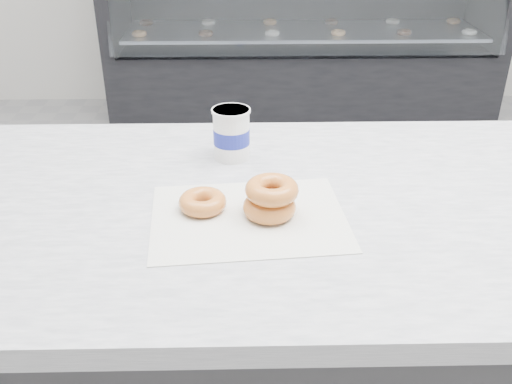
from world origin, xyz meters
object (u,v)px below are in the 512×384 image
at_px(donut_stack, 271,198).
at_px(display_case, 302,44).
at_px(coffee_cup, 231,133).
at_px(donut_single, 203,202).
at_px(counter, 412,370).

bearing_deg(donut_stack, display_case, 83.24).
height_order(display_case, coffee_cup, display_case).
bearing_deg(donut_single, counter, 4.61).
bearing_deg(donut_stack, coffee_cup, 106.52).
bearing_deg(coffee_cup, donut_stack, -67.02).
bearing_deg(coffee_cup, counter, -18.26).
distance_m(counter, donut_single, 0.65).
height_order(counter, donut_single, donut_single).
bearing_deg(display_case, counter, -90.00).
bearing_deg(donut_single, donut_stack, -9.94).
xyz_separation_m(display_case, coffee_cup, (-0.40, -2.54, 0.46)).
height_order(display_case, donut_stack, display_case).
bearing_deg(coffee_cup, donut_single, -96.07).
xyz_separation_m(counter, donut_single, (-0.45, -0.04, 0.46)).
height_order(donut_stack, coffee_cup, coffee_cup).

